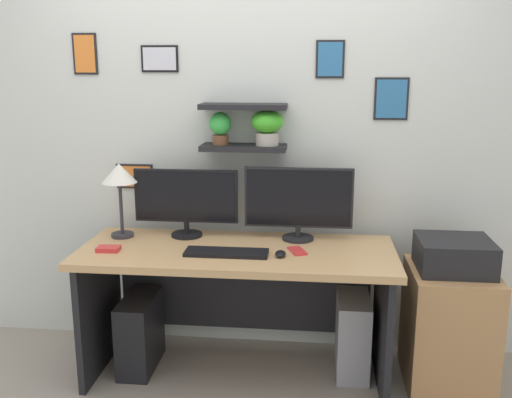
{
  "coord_description": "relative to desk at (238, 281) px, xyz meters",
  "views": [
    {
      "loc": [
        0.41,
        -2.9,
        1.72
      ],
      "look_at": [
        0.1,
        0.05,
        1.02
      ],
      "focal_mm": 39.72,
      "sensor_mm": 36.0,
      "label": 1
    }
  ],
  "objects": [
    {
      "name": "monitor_right",
      "position": [
        0.32,
        0.16,
        0.43
      ],
      "size": [
        0.61,
        0.18,
        0.42
      ],
      "color": "black",
      "rests_on": "desk"
    },
    {
      "name": "desk",
      "position": [
        0.0,
        0.0,
        0.0
      ],
      "size": [
        1.72,
        0.68,
        0.75
      ],
      "color": "tan",
      "rests_on": "ground"
    },
    {
      "name": "desk_lamp",
      "position": [
        -0.69,
        0.1,
        0.55
      ],
      "size": [
        0.2,
        0.2,
        0.43
      ],
      "color": "#2D2D33",
      "rests_on": "desk"
    },
    {
      "name": "ground_plane",
      "position": [
        0.0,
        -0.06,
        -0.54
      ],
      "size": [
        8.0,
        8.0,
        0.0
      ],
      "primitive_type": "plane",
      "color": "gray"
    },
    {
      "name": "drawer_cabinet",
      "position": [
        1.15,
        -0.03,
        -0.21
      ],
      "size": [
        0.44,
        0.5,
        0.66
      ],
      "primitive_type": "cube",
      "color": "tan",
      "rests_on": "ground"
    },
    {
      "name": "back_wall_assembly",
      "position": [
        0.0,
        0.38,
        0.81
      ],
      "size": [
        4.4,
        0.24,
        2.7
      ],
      "color": "silver",
      "rests_on": "ground"
    },
    {
      "name": "scissors_tray",
      "position": [
        -0.68,
        -0.16,
        0.22
      ],
      "size": [
        0.12,
        0.08,
        0.02
      ],
      "primitive_type": "cube",
      "rotation": [
        0.0,
        0.0,
        0.04
      ],
      "color": "red",
      "rests_on": "desk"
    },
    {
      "name": "computer_tower_left",
      "position": [
        -0.57,
        -0.03,
        -0.33
      ],
      "size": [
        0.18,
        0.4,
        0.43
      ],
      "primitive_type": "cube",
      "color": "black",
      "rests_on": "ground"
    },
    {
      "name": "printer",
      "position": [
        1.15,
        -0.03,
        0.21
      ],
      "size": [
        0.38,
        0.34,
        0.17
      ],
      "primitive_type": "cube",
      "color": "black",
      "rests_on": "drawer_cabinet"
    },
    {
      "name": "computer_mouse",
      "position": [
        0.24,
        -0.16,
        0.22
      ],
      "size": [
        0.06,
        0.09,
        0.03
      ],
      "primitive_type": "ellipsoid",
      "color": "black",
      "rests_on": "desk"
    },
    {
      "name": "computer_tower_right",
      "position": [
        0.65,
        0.06,
        -0.32
      ],
      "size": [
        0.18,
        0.4,
        0.45
      ],
      "primitive_type": "cube",
      "color": "#99999E",
      "rests_on": "ground"
    },
    {
      "name": "monitor_left",
      "position": [
        -0.32,
        0.16,
        0.42
      ],
      "size": [
        0.6,
        0.18,
        0.39
      ],
      "color": "black",
      "rests_on": "desk"
    },
    {
      "name": "keyboard",
      "position": [
        -0.04,
        -0.15,
        0.22
      ],
      "size": [
        0.44,
        0.14,
        0.02
      ],
      "primitive_type": "cube",
      "color": "black",
      "rests_on": "desk"
    },
    {
      "name": "cell_phone",
      "position": [
        0.33,
        -0.07,
        0.21
      ],
      "size": [
        0.12,
        0.16,
        0.01
      ],
      "primitive_type": "cube",
      "rotation": [
        0.0,
        0.0,
        0.37
      ],
      "color": "red",
      "rests_on": "desk"
    }
  ]
}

